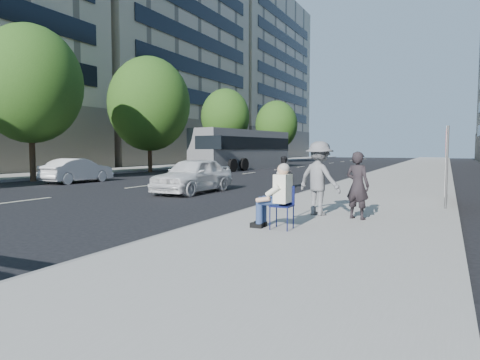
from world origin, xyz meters
The scene contains 17 objects.
ground centered at (0.00, 0.00, 0.00)m, with size 160.00×160.00×0.00m, color black.
near_sidewalk centered at (4.00, 20.00, 0.07)m, with size 5.00×120.00×0.15m, color gray.
far_sidewalk centered at (-16.75, 20.00, 0.07)m, with size 4.50×120.00×0.15m, color gray.
far_bldg_mid centered at (-30.00, 34.00, 17.00)m, with size 22.00×26.00×34.00m, color #BCAA8D.
far_bldg_north centered at (-30.00, 62.00, 14.00)m, with size 22.00×28.00×28.00m, color #BCAA8D.
tree_far_b centered at (-13.70, 8.00, 5.13)m, with size 5.40×5.40×8.24m.
tree_far_c centered at (-13.70, 18.00, 5.02)m, with size 6.00×6.00×8.47m.
tree_far_d centered at (-13.70, 30.00, 4.89)m, with size 4.80×4.80×7.65m.
tree_far_e centered at (-13.70, 44.00, 4.78)m, with size 5.40×5.40×7.89m.
seated_protester centered at (3.18, 0.27, 0.87)m, with size 0.83×1.12×1.31m.
jogger centered at (3.46, 2.35, 1.03)m, with size 1.14×0.66×1.77m, color slate.
pedestrian_woman centered at (4.40, 2.14, 0.92)m, with size 0.56×0.37×1.53m, color black.
protest_banner centered at (6.18, 6.39, 1.40)m, with size 0.08×3.06×2.20m.
white_sedan_near centered at (-2.82, 6.68, 0.70)m, with size 1.65×4.09×1.39m, color white.
white_sedan_mid centered at (-10.87, 8.39, 0.62)m, with size 1.31×3.77×1.24m, color silver.
motorcycle centered at (-0.14, 9.86, 0.64)m, with size 0.76×2.05×1.42m.
bus centered at (-9.53, 25.42, 1.64)m, with size 4.02×12.31×3.30m.
Camera 1 is at (6.21, -7.65, 1.74)m, focal length 32.00 mm.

